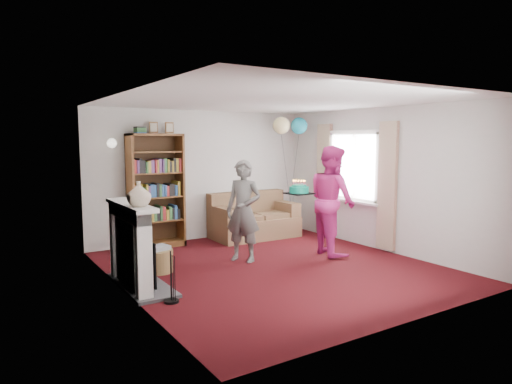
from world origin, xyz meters
TOP-DOWN VIEW (x-y plane):
  - ground at (0.00, 0.00)m, footprint 5.00×5.00m
  - wall_back at (0.00, 2.51)m, footprint 4.50×0.02m
  - wall_left at (-2.26, 0.00)m, footprint 0.02×5.00m
  - wall_right at (2.26, 0.00)m, footprint 0.02×5.00m
  - ceiling at (0.00, 0.00)m, footprint 4.50×5.00m
  - fireplace at (-2.09, 0.19)m, footprint 0.55×1.80m
  - window_bay at (2.21, 0.60)m, footprint 0.14×2.02m
  - wall_sconce at (-1.75, 2.36)m, footprint 0.16×0.23m
  - bookcase at (-1.02, 2.30)m, footprint 0.97×0.42m
  - sofa at (0.92, 2.07)m, footprint 1.69×0.89m
  - wicker_basket at (-1.58, 0.73)m, footprint 0.44×0.44m
  - person_striped at (-0.19, 0.59)m, footprint 0.65×0.71m
  - person_magenta at (1.30, 0.18)m, footprint 0.87×1.03m
  - birthday_cake at (0.62, 0.21)m, footprint 0.38×0.38m
  - balloons at (1.64, 1.82)m, footprint 0.78×0.34m
  - mantel_vase at (-2.12, -0.15)m, footprint 0.29×0.29m

SIDE VIEW (x-z plane):
  - ground at x=0.00m, z-range 0.00..0.00m
  - wicker_basket at x=-1.58m, z-range -0.02..0.37m
  - sofa at x=0.92m, z-range -0.11..0.78m
  - fireplace at x=-2.09m, z-range -0.05..1.07m
  - person_striped at x=-0.19m, z-range 0.00..1.62m
  - person_magenta at x=1.30m, z-range 0.00..1.84m
  - bookcase at x=-1.02m, z-range -0.13..2.13m
  - birthday_cake at x=0.62m, z-range 1.03..1.25m
  - window_bay at x=2.21m, z-range 0.10..2.30m
  - wall_back at x=0.00m, z-range 0.00..2.50m
  - wall_left at x=-2.26m, z-range 0.00..2.50m
  - wall_right at x=2.26m, z-range 0.00..2.50m
  - mantel_vase at x=-2.12m, z-range 1.12..1.43m
  - wall_sconce at x=-1.75m, z-range 1.80..1.96m
  - balloons at x=1.64m, z-range 1.36..3.08m
  - ceiling at x=0.00m, z-range 2.50..2.51m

